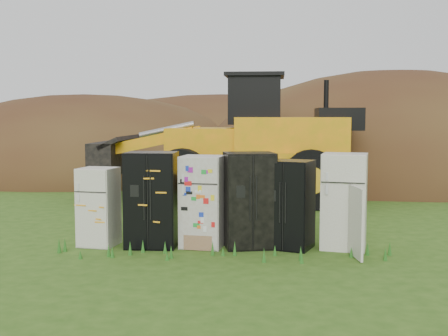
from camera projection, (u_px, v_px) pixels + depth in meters
The scene contains 11 objects.
ground at pixel (225, 247), 11.07m from camera, with size 120.00×120.00×0.00m, color #2F5416.
fridge_leftmost at pixel (99, 207), 11.14m from camera, with size 0.69×0.66×1.56m, color silver, non-canonical shape.
fridge_black_side at pixel (152, 200), 11.04m from camera, with size 0.98×0.77×1.87m, color black, non-canonical shape.
fridge_sticker at pixel (203, 201), 11.05m from camera, with size 0.80×0.74×1.80m, color silver, non-canonical shape.
fridge_dark_mid at pixel (249, 200), 10.99m from camera, with size 0.95×0.78×1.87m, color black, non-canonical shape.
fridge_black_right at pixel (289, 204), 10.92m from camera, with size 0.86×0.72×1.72m, color black, non-canonical shape.
fridge_open_door at pixel (344, 201), 10.90m from camera, with size 0.84×0.78×1.85m, color silver, non-canonical shape.
wheel_loader at pixel (223, 138), 16.85m from camera, with size 7.90×3.20×3.82m, color orange, non-canonical shape.
dirt_mound_right at pixel (391, 180), 22.64m from camera, with size 16.12×11.82×8.80m, color #412115.
dirt_mound_left at pixel (86, 174), 25.09m from camera, with size 16.31×12.23×7.08m, color #412115.
dirt_mound_back at pixel (222, 166), 28.74m from camera, with size 20.58×13.72×7.37m, color #412115.
Camera 1 is at (0.53, -10.86, 2.57)m, focal length 45.00 mm.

